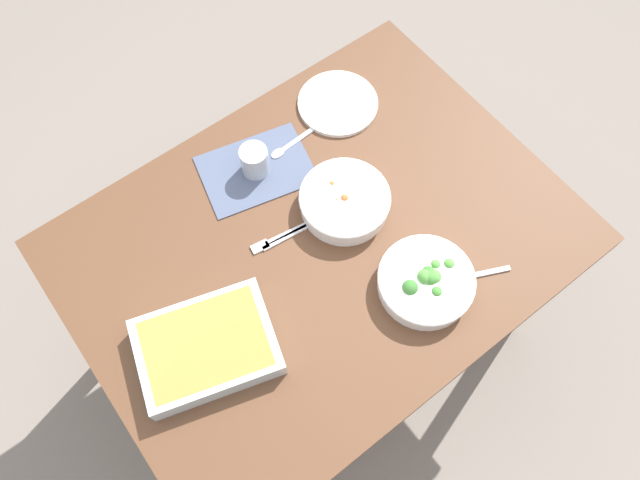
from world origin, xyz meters
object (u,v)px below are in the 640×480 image
Objects in this scene: spoon_by_broccoli at (465,277)px; fork_on_table at (279,238)px; stew_bowl at (345,201)px; baking_dish at (207,347)px; side_plate at (338,103)px; broccoli_bowl at (426,281)px; spoon_spare at (290,145)px; spoon_by_stew at (303,228)px; drink_cup at (255,162)px.

spoon_by_broccoli is 0.94× the size of fork_on_table.
baking_dish is (-0.47, -0.11, 0.00)m from stew_bowl.
fork_on_table is (-0.36, -0.23, -0.00)m from side_plate.
baking_dish reaches higher than spoon_by_broccoli.
baking_dish is (-0.49, 0.18, 0.00)m from broccoli_bowl.
side_plate is 0.43m from fork_on_table.
spoon_spare is 0.27m from fork_on_table.
broccoli_bowl reaches higher than baking_dish.
spoon_spare is at bearing 92.07° from broccoli_bowl.
side_plate is at bearing 9.32° from spoon_spare.
baking_dish reaches higher than side_plate.
spoon_by_stew and spoon_by_broccoli have the same top height.
spoon_by_stew is at bearing 173.45° from stew_bowl.
broccoli_bowl is 0.57m from side_plate.
stew_bowl is at bearing -90.00° from spoon_spare.
fork_on_table is (-0.06, 0.01, -0.00)m from spoon_by_stew.
side_plate is 0.19m from spoon_spare.
broccoli_bowl is 1.37× the size of spoon_by_broccoli.
broccoli_bowl is 0.52m from baking_dish.
spoon_by_stew reaches higher than fork_on_table.
drink_cup is at bearing -172.90° from side_plate.
spoon_spare is at bearing 48.32° from fork_on_table.
baking_dish is at bearing -137.30° from drink_cup.
side_plate reaches higher than spoon_by_broccoli.
baking_dish reaches higher than spoon_by_stew.
drink_cup is (-0.13, 0.51, 0.01)m from broccoli_bowl.
stew_bowl reaches higher than spoon_by_stew.
side_plate is 1.32× the size of spoon_by_broccoli.
stew_bowl is 0.25m from drink_cup.
spoon_by_stew is 0.06m from fork_on_table.
spoon_spare is (-0.18, -0.03, -0.00)m from side_plate.
spoon_spare is at bearing 90.00° from stew_bowl.
drink_cup is at bearing 88.88° from spoon_by_stew.
fork_on_table is (-0.20, 0.31, -0.03)m from broccoli_bowl.
side_plate is 1.24× the size of fork_on_table.
spoon_by_stew is 0.99× the size of fork_on_table.
stew_bowl is 0.32m from side_plate.
stew_bowl is 0.65× the size of baking_dish.
spoon_by_stew is at bearing 114.86° from broccoli_bowl.
broccoli_bowl reaches higher than side_plate.
stew_bowl reaches higher than spoon_by_broccoli.
spoon_spare is at bearing 35.53° from baking_dish.
baking_dish is 0.62m from spoon_by_broccoli.
drink_cup is 0.39× the size of side_plate.
spoon_by_broccoli is (0.22, -0.55, -0.03)m from drink_cup.
broccoli_bowl is 0.10m from spoon_by_broccoli.
stew_bowl is 1.29× the size of spoon_by_stew.
spoon_by_broccoli is (0.23, -0.34, 0.00)m from spoon_by_stew.
spoon_by_broccoli is at bearing -67.77° from drink_cup.
drink_cup reaches higher than baking_dish.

